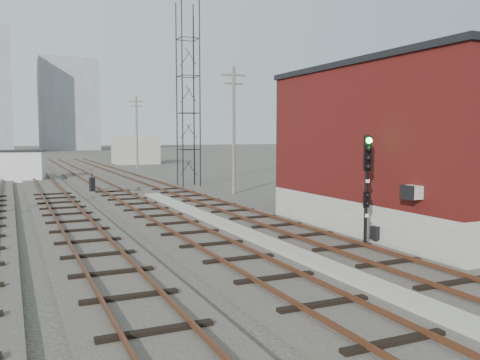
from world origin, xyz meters
TOP-DOWN VIEW (x-y plane):
  - ground at (0.00, 60.00)m, footprint 320.00×320.00m
  - track_right at (2.50, 39.00)m, footprint 3.20×90.00m
  - track_mid_right at (-1.50, 39.00)m, footprint 3.20×90.00m
  - track_mid_left at (-5.50, 39.00)m, footprint 3.20×90.00m
  - platform_curb at (0.50, 14.00)m, footprint 0.90×28.00m
  - brick_building at (7.50, 12.00)m, footprint 6.54×12.20m
  - lattice_tower at (5.50, 35.00)m, footprint 1.60×1.60m
  - utility_pole_right_a at (6.50, 28.00)m, footprint 1.80×0.24m
  - utility_pole_right_b at (6.50, 58.00)m, footprint 1.80×0.24m
  - apartment_right at (8.00, 150.00)m, footprint 16.00×12.00m
  - shed_right at (9.00, 70.00)m, footprint 6.00×6.00m
  - signal_mast at (3.70, 9.65)m, footprint 0.40×0.41m
  - switch_stand at (-2.75, 32.06)m, footprint 0.40×0.40m
  - site_trailer at (-8.47, 45.21)m, footprint 7.19×4.10m

SIDE VIEW (x-z plane):
  - ground at x=0.00m, z-range 0.00..0.00m
  - track_right at x=2.50m, z-range -0.09..0.30m
  - track_mid_right at x=-1.50m, z-range -0.09..0.30m
  - track_mid_left at x=-5.50m, z-range -0.09..0.30m
  - platform_curb at x=0.50m, z-range 0.00..0.26m
  - switch_stand at x=-2.75m, z-range -0.04..1.37m
  - site_trailer at x=-8.47m, z-range 0.01..2.87m
  - shed_right at x=9.00m, z-range 0.00..4.00m
  - signal_mast at x=3.70m, z-range 0.39..4.58m
  - brick_building at x=7.50m, z-range 0.02..7.24m
  - utility_pole_right_a at x=6.50m, z-range 0.30..9.30m
  - utility_pole_right_b at x=6.50m, z-range 0.30..9.30m
  - lattice_tower at x=5.50m, z-range 0.00..15.00m
  - apartment_right at x=8.00m, z-range 0.00..26.00m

